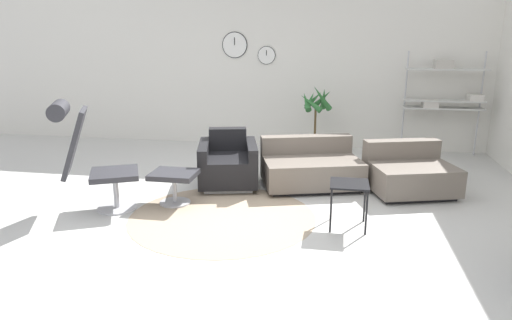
# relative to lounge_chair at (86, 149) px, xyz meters

# --- Properties ---
(ground_plane) EXTENTS (12.00, 12.00, 0.00)m
(ground_plane) POSITION_rel_lounge_chair_xyz_m (1.63, 0.38, -0.72)
(ground_plane) COLOR silver
(wall_back) EXTENTS (12.00, 0.09, 2.80)m
(wall_back) POSITION_rel_lounge_chair_xyz_m (1.63, 3.64, 0.68)
(wall_back) COLOR silver
(wall_back) RESTS_ON ground_plane
(round_rug) EXTENTS (2.03, 2.03, 0.01)m
(round_rug) POSITION_rel_lounge_chair_xyz_m (1.49, 0.09, -0.72)
(round_rug) COLOR tan
(round_rug) RESTS_ON ground_plane
(lounge_chair) EXTENTS (0.98, 0.81, 1.24)m
(lounge_chair) POSITION_rel_lounge_chair_xyz_m (0.00, 0.00, 0.00)
(lounge_chair) COLOR #BCBCC1
(lounge_chair) RESTS_ON ground_plane
(ottoman) EXTENTS (0.52, 0.44, 0.38)m
(ottoman) POSITION_rel_lounge_chair_xyz_m (0.84, 0.40, -0.43)
(ottoman) COLOR #BCBCC1
(ottoman) RESTS_ON ground_plane
(armchair_red) EXTENTS (0.92, 1.01, 0.70)m
(armchair_red) POSITION_rel_lounge_chair_xyz_m (1.28, 1.21, -0.45)
(armchair_red) COLOR silver
(armchair_red) RESTS_ON ground_plane
(couch_low) EXTENTS (1.42, 1.16, 0.61)m
(couch_low) POSITION_rel_lounge_chair_xyz_m (2.36, 1.36, -0.48)
(couch_low) COLOR black
(couch_low) RESTS_ON ground_plane
(couch_second) EXTENTS (1.18, 1.08, 0.61)m
(couch_second) POSITION_rel_lounge_chair_xyz_m (3.59, 1.31, -0.48)
(couch_second) COLOR black
(couch_second) RESTS_ON ground_plane
(side_table) EXTENTS (0.38, 0.38, 0.47)m
(side_table) POSITION_rel_lounge_chair_xyz_m (2.82, 0.06, -0.31)
(side_table) COLOR black
(side_table) RESTS_ON ground_plane
(potted_plant) EXTENTS (0.56, 0.57, 1.19)m
(potted_plant) POSITION_rel_lounge_chair_xyz_m (2.32, 2.99, -0.24)
(potted_plant) COLOR silver
(potted_plant) RESTS_ON ground_plane
(shelf_unit) EXTENTS (1.23, 0.28, 1.68)m
(shelf_unit) POSITION_rel_lounge_chair_xyz_m (4.35, 3.33, 0.36)
(shelf_unit) COLOR #BCBCC1
(shelf_unit) RESTS_ON ground_plane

